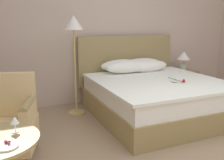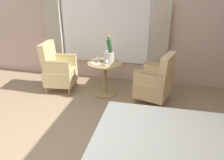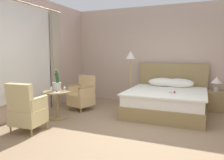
% 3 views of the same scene
% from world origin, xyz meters
% --- Properties ---
extents(wall_window_side, '(0.27, 5.69, 2.98)m').
position_xyz_m(wall_window_side, '(-2.89, 0.00, 1.48)').
color(wall_window_side, '#CBAC9D').
rests_on(wall_window_side, ground).
extents(side_table_round, '(0.66, 0.66, 0.66)m').
position_xyz_m(side_table_round, '(-2.00, 0.20, 0.39)').
color(side_table_round, '#977F4E').
rests_on(side_table_round, ground).
extents(champagne_bucket, '(0.21, 0.21, 0.51)m').
position_xyz_m(champagne_bucket, '(-2.06, 0.26, 0.80)').
color(champagne_bucket, '#BAB7AF').
rests_on(champagne_bucket, side_table_round).
extents(wine_glass_near_bucket, '(0.07, 0.07, 0.14)m').
position_xyz_m(wine_glass_near_bucket, '(-2.06, 0.05, 0.76)').
color(wine_glass_near_bucket, white).
rests_on(wine_glass_near_bucket, side_table_round).
extents(wine_glass_near_edge, '(0.07, 0.07, 0.13)m').
position_xyz_m(wine_glass_near_edge, '(-1.85, 0.27, 0.75)').
color(wine_glass_near_edge, white).
rests_on(wine_glass_near_edge, side_table_round).
extents(snack_plate, '(0.16, 0.16, 0.04)m').
position_xyz_m(snack_plate, '(-1.92, 0.04, 0.67)').
color(snack_plate, white).
rests_on(snack_plate, side_table_round).
extents(armchair_by_window, '(0.71, 0.71, 0.94)m').
position_xyz_m(armchair_by_window, '(-1.90, 1.16, 0.41)').
color(armchair_by_window, '#977F4E').
rests_on(armchair_by_window, ground).
extents(armchair_facing_bed, '(0.61, 0.63, 0.99)m').
position_xyz_m(armchair_facing_bed, '(-2.01, -0.78, 0.45)').
color(armchair_facing_bed, '#977F4E').
rests_on(armchair_facing_bed, ground).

